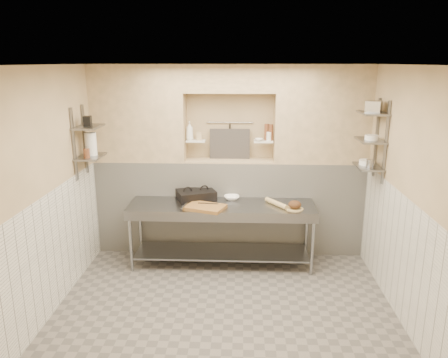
# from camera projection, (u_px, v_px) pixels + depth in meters

# --- Properties ---
(floor) EXTENTS (4.00, 3.90, 0.10)m
(floor) POSITION_uv_depth(u_px,v_px,m) (224.00, 312.00, 5.19)
(floor) COLOR slate
(floor) RESTS_ON ground
(ceiling) EXTENTS (4.00, 3.90, 0.10)m
(ceiling) POSITION_uv_depth(u_px,v_px,m) (225.00, 60.00, 4.43)
(ceiling) COLOR silver
(ceiling) RESTS_ON ground
(wall_left) EXTENTS (0.10, 3.90, 2.80)m
(wall_left) POSITION_uv_depth(u_px,v_px,m) (42.00, 194.00, 4.89)
(wall_left) COLOR tan
(wall_left) RESTS_ON ground
(wall_right) EXTENTS (0.10, 3.90, 2.80)m
(wall_right) POSITION_uv_depth(u_px,v_px,m) (413.00, 198.00, 4.72)
(wall_right) COLOR tan
(wall_right) RESTS_ON ground
(wall_back) EXTENTS (4.00, 0.10, 2.80)m
(wall_back) POSITION_uv_depth(u_px,v_px,m) (230.00, 157.00, 6.74)
(wall_back) COLOR tan
(wall_back) RESTS_ON ground
(wall_front) EXTENTS (4.00, 0.10, 2.80)m
(wall_front) POSITION_uv_depth(u_px,v_px,m) (212.00, 286.00, 2.88)
(wall_front) COLOR tan
(wall_front) RESTS_ON ground
(backwall_lower) EXTENTS (4.00, 0.40, 1.40)m
(backwall_lower) POSITION_uv_depth(u_px,v_px,m) (229.00, 206.00, 6.68)
(backwall_lower) COLOR silver
(backwall_lower) RESTS_ON floor
(alcove_sill) EXTENTS (1.30, 0.40, 0.02)m
(alcove_sill) POSITION_uv_depth(u_px,v_px,m) (229.00, 160.00, 6.49)
(alcove_sill) COLOR tan
(alcove_sill) RESTS_ON backwall_lower
(backwall_pillar_left) EXTENTS (1.35, 0.40, 1.40)m
(backwall_pillar_left) POSITION_uv_depth(u_px,v_px,m) (139.00, 113.00, 6.37)
(backwall_pillar_left) COLOR tan
(backwall_pillar_left) RESTS_ON backwall_lower
(backwall_pillar_right) EXTENTS (1.35, 0.40, 1.40)m
(backwall_pillar_right) POSITION_uv_depth(u_px,v_px,m) (322.00, 114.00, 6.26)
(backwall_pillar_right) COLOR tan
(backwall_pillar_right) RESTS_ON backwall_lower
(backwall_header) EXTENTS (1.30, 0.40, 0.40)m
(backwall_header) POSITION_uv_depth(u_px,v_px,m) (230.00, 78.00, 6.18)
(backwall_header) COLOR tan
(backwall_header) RESTS_ON backwall_lower
(wainscot_left) EXTENTS (0.02, 3.90, 1.40)m
(wainscot_left) POSITION_uv_depth(u_px,v_px,m) (54.00, 251.00, 5.07)
(wainscot_left) COLOR silver
(wainscot_left) RESTS_ON floor
(wainscot_right) EXTENTS (0.02, 3.90, 1.40)m
(wainscot_right) POSITION_uv_depth(u_px,v_px,m) (401.00, 258.00, 4.91)
(wainscot_right) COLOR silver
(wainscot_right) RESTS_ON floor
(alcove_shelf_left) EXTENTS (0.28, 0.16, 0.02)m
(alcove_shelf_left) POSITION_uv_depth(u_px,v_px,m) (196.00, 141.00, 6.44)
(alcove_shelf_left) COLOR white
(alcove_shelf_left) RESTS_ON backwall_lower
(alcove_shelf_right) EXTENTS (0.28, 0.16, 0.02)m
(alcove_shelf_right) POSITION_uv_depth(u_px,v_px,m) (264.00, 141.00, 6.40)
(alcove_shelf_right) COLOR white
(alcove_shelf_right) RESTS_ON backwall_lower
(utensil_rail) EXTENTS (0.70, 0.02, 0.02)m
(utensil_rail) POSITION_uv_depth(u_px,v_px,m) (230.00, 123.00, 6.52)
(utensil_rail) COLOR gray
(utensil_rail) RESTS_ON wall_back
(hanging_steel) EXTENTS (0.02, 0.02, 0.30)m
(hanging_steel) POSITION_uv_depth(u_px,v_px,m) (230.00, 134.00, 6.54)
(hanging_steel) COLOR black
(hanging_steel) RESTS_ON utensil_rail
(splash_panel) EXTENTS (0.60, 0.08, 0.45)m
(splash_panel) POSITION_uv_depth(u_px,v_px,m) (230.00, 144.00, 6.53)
(splash_panel) COLOR #383330
(splash_panel) RESTS_ON alcove_sill
(shelf_rail_left_a) EXTENTS (0.03, 0.03, 0.95)m
(shelf_rail_left_a) POSITION_uv_depth(u_px,v_px,m) (85.00, 139.00, 5.99)
(shelf_rail_left_a) COLOR slate
(shelf_rail_left_a) RESTS_ON wall_left
(shelf_rail_left_b) EXTENTS (0.03, 0.03, 0.95)m
(shelf_rail_left_b) POSITION_uv_depth(u_px,v_px,m) (74.00, 145.00, 5.61)
(shelf_rail_left_b) COLOR slate
(shelf_rail_left_b) RESTS_ON wall_left
(wall_shelf_left_lower) EXTENTS (0.30, 0.50, 0.02)m
(wall_shelf_left_lower) POSITION_uv_depth(u_px,v_px,m) (91.00, 157.00, 5.85)
(wall_shelf_left_lower) COLOR slate
(wall_shelf_left_lower) RESTS_ON wall_left
(wall_shelf_left_upper) EXTENTS (0.30, 0.50, 0.03)m
(wall_shelf_left_upper) POSITION_uv_depth(u_px,v_px,m) (88.00, 127.00, 5.74)
(wall_shelf_left_upper) COLOR slate
(wall_shelf_left_upper) RESTS_ON wall_left
(shelf_rail_right_a) EXTENTS (0.03, 0.03, 1.05)m
(shelf_rail_right_a) POSITION_uv_depth(u_px,v_px,m) (376.00, 138.00, 5.81)
(shelf_rail_right_a) COLOR slate
(shelf_rail_right_a) RESTS_ON wall_right
(shelf_rail_right_b) EXTENTS (0.03, 0.03, 1.05)m
(shelf_rail_right_b) POSITION_uv_depth(u_px,v_px,m) (386.00, 143.00, 5.43)
(shelf_rail_right_b) COLOR slate
(shelf_rail_right_b) RESTS_ON wall_right
(wall_shelf_right_lower) EXTENTS (0.30, 0.50, 0.02)m
(wall_shelf_right_lower) POSITION_uv_depth(u_px,v_px,m) (368.00, 167.00, 5.72)
(wall_shelf_right_lower) COLOR slate
(wall_shelf_right_lower) RESTS_ON wall_right
(wall_shelf_right_mid) EXTENTS (0.30, 0.50, 0.02)m
(wall_shelf_right_mid) POSITION_uv_depth(u_px,v_px,m) (370.00, 140.00, 5.63)
(wall_shelf_right_mid) COLOR slate
(wall_shelf_right_mid) RESTS_ON wall_right
(wall_shelf_right_upper) EXTENTS (0.30, 0.50, 0.03)m
(wall_shelf_right_upper) POSITION_uv_depth(u_px,v_px,m) (373.00, 113.00, 5.54)
(wall_shelf_right_upper) COLOR slate
(wall_shelf_right_upper) RESTS_ON wall_right
(prep_table) EXTENTS (2.60, 0.70, 0.90)m
(prep_table) POSITION_uv_depth(u_px,v_px,m) (222.00, 222.00, 6.15)
(prep_table) COLOR gray
(prep_table) RESTS_ON floor
(panini_press) EXTENTS (0.62, 0.54, 0.14)m
(panini_press) POSITION_uv_depth(u_px,v_px,m) (196.00, 195.00, 6.28)
(panini_press) COLOR black
(panini_press) RESTS_ON prep_table
(cutting_board) EXTENTS (0.60, 0.51, 0.05)m
(cutting_board) POSITION_uv_depth(u_px,v_px,m) (205.00, 207.00, 5.91)
(cutting_board) COLOR brown
(cutting_board) RESTS_ON prep_table
(knife_blade) EXTENTS (0.29, 0.06, 0.01)m
(knife_blade) POSITION_uv_depth(u_px,v_px,m) (208.00, 204.00, 5.98)
(knife_blade) COLOR gray
(knife_blade) RESTS_ON cutting_board
(tongs) EXTENTS (0.07, 0.28, 0.03)m
(tongs) POSITION_uv_depth(u_px,v_px,m) (185.00, 205.00, 5.88)
(tongs) COLOR gray
(tongs) RESTS_ON cutting_board
(mixing_bowl) EXTENTS (0.24, 0.24, 0.05)m
(mixing_bowl) POSITION_uv_depth(u_px,v_px,m) (232.00, 198.00, 6.32)
(mixing_bowl) COLOR white
(mixing_bowl) RESTS_ON prep_table
(rolling_pin) EXTENTS (0.30, 0.40, 0.07)m
(rolling_pin) POSITION_uv_depth(u_px,v_px,m) (276.00, 203.00, 6.04)
(rolling_pin) COLOR #D8BB76
(rolling_pin) RESTS_ON prep_table
(bread_board) EXTENTS (0.24, 0.24, 0.01)m
(bread_board) POSITION_uv_depth(u_px,v_px,m) (295.00, 209.00, 5.90)
(bread_board) COLOR #D8BB76
(bread_board) RESTS_ON prep_table
(bread_loaf) EXTENTS (0.18, 0.18, 0.11)m
(bread_loaf) POSITION_uv_depth(u_px,v_px,m) (295.00, 205.00, 5.88)
(bread_loaf) COLOR #4C2D19
(bread_loaf) RESTS_ON bread_board
(bottle_soap) EXTENTS (0.11, 0.11, 0.27)m
(bottle_soap) POSITION_uv_depth(u_px,v_px,m) (190.00, 131.00, 6.39)
(bottle_soap) COLOR white
(bottle_soap) RESTS_ON alcove_shelf_left
(jar_alcove) EXTENTS (0.08, 0.08, 0.12)m
(jar_alcove) POSITION_uv_depth(u_px,v_px,m) (199.00, 136.00, 6.41)
(jar_alcove) COLOR tan
(jar_alcove) RESTS_ON alcove_shelf_left
(bowl_alcove) EXTENTS (0.15, 0.15, 0.04)m
(bowl_alcove) POSITION_uv_depth(u_px,v_px,m) (259.00, 140.00, 6.35)
(bowl_alcove) COLOR white
(bowl_alcove) RESTS_ON alcove_shelf_right
(condiment_a) EXTENTS (0.07, 0.07, 0.24)m
(condiment_a) POSITION_uv_depth(u_px,v_px,m) (271.00, 132.00, 6.36)
(condiment_a) COLOR brown
(condiment_a) RESTS_ON alcove_shelf_right
(condiment_b) EXTENTS (0.06, 0.06, 0.24)m
(condiment_b) POSITION_uv_depth(u_px,v_px,m) (266.00, 132.00, 6.39)
(condiment_b) COLOR brown
(condiment_b) RESTS_ON alcove_shelf_right
(condiment_c) EXTENTS (0.08, 0.08, 0.13)m
(condiment_c) POSITION_uv_depth(u_px,v_px,m) (269.00, 136.00, 6.37)
(condiment_c) COLOR white
(condiment_c) RESTS_ON alcove_shelf_right
(jug_left) EXTENTS (0.15, 0.15, 0.30)m
(jug_left) POSITION_uv_depth(u_px,v_px,m) (91.00, 144.00, 5.84)
(jug_left) COLOR white
(jug_left) RESTS_ON wall_shelf_left_lower
(jar_left) EXTENTS (0.08, 0.08, 0.12)m
(jar_left) POSITION_uv_depth(u_px,v_px,m) (87.00, 153.00, 5.69)
(jar_left) COLOR brown
(jar_left) RESTS_ON wall_shelf_left_lower
(box_left_upper) EXTENTS (0.10, 0.10, 0.13)m
(box_left_upper) POSITION_uv_depth(u_px,v_px,m) (88.00, 121.00, 5.71)
(box_left_upper) COLOR black
(box_left_upper) RESTS_ON wall_shelf_left_upper
(bowl_right) EXTENTS (0.21, 0.21, 0.06)m
(bowl_right) POSITION_uv_depth(u_px,v_px,m) (367.00, 162.00, 5.76)
(bowl_right) COLOR white
(bowl_right) RESTS_ON wall_shelf_right_lower
(canister_right) EXTENTS (0.10, 0.10, 0.10)m
(canister_right) POSITION_uv_depth(u_px,v_px,m) (370.00, 163.00, 5.61)
(canister_right) COLOR gray
(canister_right) RESTS_ON wall_shelf_right_lower
(bowl_right_mid) EXTENTS (0.17, 0.17, 0.06)m
(bowl_right_mid) POSITION_uv_depth(u_px,v_px,m) (371.00, 137.00, 5.58)
(bowl_right_mid) COLOR white
(bowl_right_mid) RESTS_ON wall_shelf_right_mid
(basket_right) EXTENTS (0.26, 0.28, 0.14)m
(basket_right) POSITION_uv_depth(u_px,v_px,m) (374.00, 107.00, 5.49)
(basket_right) COLOR gray
(basket_right) RESTS_ON wall_shelf_right_upper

